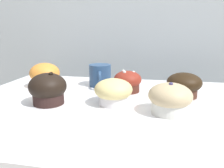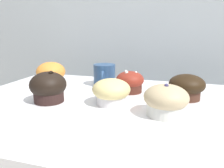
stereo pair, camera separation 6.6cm
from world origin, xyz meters
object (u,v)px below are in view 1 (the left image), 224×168
(coffee_cup, at_px, (100,75))
(muffin_back_right, at_px, (48,89))
(muffin_back_center, at_px, (184,85))
(muffin_front_left, at_px, (45,75))
(muffin_front_right, at_px, (170,99))
(muffin_back_left, at_px, (113,92))
(muffin_front_center, at_px, (127,81))

(coffee_cup, bearing_deg, muffin_back_right, -113.11)
(muffin_back_center, bearing_deg, muffin_front_left, 176.28)
(muffin_front_right, relative_size, muffin_back_center, 1.02)
(muffin_back_left, height_order, muffin_front_right, muffin_front_right)
(muffin_back_left, relative_size, muffin_front_right, 0.98)
(muffin_back_center, bearing_deg, muffin_back_right, -159.68)
(muffin_front_left, bearing_deg, muffin_back_left, -27.08)
(muffin_back_right, bearing_deg, muffin_front_left, 119.79)
(muffin_front_left, bearing_deg, muffin_back_right, -60.21)
(muffin_back_left, bearing_deg, muffin_back_center, 28.89)
(muffin_back_left, bearing_deg, muffin_front_left, 152.92)
(muffin_front_center, bearing_deg, muffin_back_left, -99.48)
(muffin_front_left, distance_m, muffin_front_right, 0.47)
(muffin_front_center, relative_size, muffin_front_left, 0.88)
(muffin_front_left, relative_size, muffin_back_center, 1.00)
(muffin_front_center, height_order, muffin_back_right, muffin_back_right)
(muffin_back_right, bearing_deg, muffin_back_center, 20.32)
(muffin_front_left, distance_m, coffee_cup, 0.20)
(muffin_back_left, height_order, muffin_front_left, muffin_front_left)
(muffin_front_center, distance_m, muffin_front_left, 0.31)
(muffin_front_right, height_order, coffee_cup, muffin_front_right)
(muffin_back_left, distance_m, coffee_cup, 0.21)
(muffin_back_left, height_order, muffin_back_right, muffin_back_right)
(coffee_cup, bearing_deg, muffin_front_center, -26.84)
(coffee_cup, bearing_deg, muffin_front_left, -165.73)
(muffin_front_center, distance_m, muffin_back_left, 0.14)
(muffin_back_center, distance_m, coffee_cup, 0.30)
(muffin_front_right, distance_m, muffin_back_center, 0.16)
(muffin_front_center, height_order, muffin_front_left, muffin_front_left)
(muffin_front_left, xyz_separation_m, coffee_cup, (0.20, 0.05, -0.00))
(muffin_front_center, height_order, muffin_front_right, muffin_front_right)
(muffin_back_center, relative_size, coffee_cup, 0.88)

